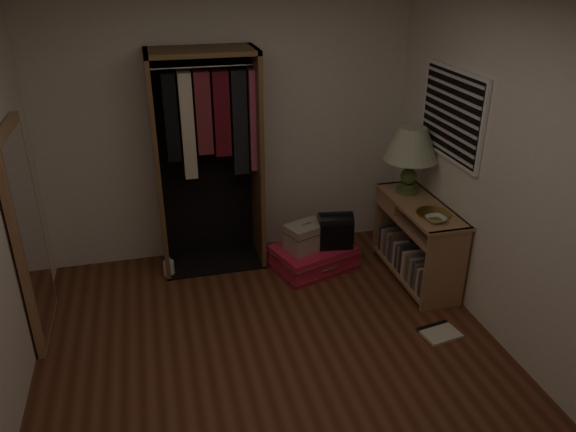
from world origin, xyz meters
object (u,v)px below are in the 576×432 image
(floor_mirror, at_px, (29,235))
(table_lamp, at_px, (412,145))
(console_bookshelf, at_px, (415,238))
(black_bag, at_px, (335,229))
(open_wardrobe, at_px, (210,143))
(white_jug, at_px, (169,268))
(pink_suitcase, at_px, (313,257))
(train_case, at_px, (306,236))

(floor_mirror, xyz_separation_m, table_lamp, (3.24, 0.30, 0.35))
(floor_mirror, relative_size, table_lamp, 2.75)
(console_bookshelf, bearing_deg, black_bag, 153.69)
(open_wardrobe, relative_size, white_jug, 11.34)
(floor_mirror, height_order, pink_suitcase, floor_mirror)
(black_bag, relative_size, white_jug, 1.93)
(open_wardrobe, relative_size, pink_suitcase, 2.33)
(open_wardrobe, xyz_separation_m, white_jug, (-0.48, -0.17, -1.14))
(open_wardrobe, xyz_separation_m, table_lamp, (1.76, -0.48, -0.01))
(floor_mirror, height_order, black_bag, floor_mirror)
(floor_mirror, xyz_separation_m, white_jug, (1.01, 0.60, -0.77))
(open_wardrobe, bearing_deg, white_jug, -160.32)
(console_bookshelf, distance_m, table_lamp, 0.85)
(white_jug, bearing_deg, train_case, -9.51)
(pink_suitcase, relative_size, black_bag, 2.52)
(console_bookshelf, height_order, train_case, console_bookshelf)
(black_bag, bearing_deg, console_bookshelf, -17.85)
(pink_suitcase, bearing_deg, open_wardrobe, 138.97)
(console_bookshelf, height_order, table_lamp, table_lamp)
(open_wardrobe, distance_m, table_lamp, 1.82)
(table_lamp, bearing_deg, floor_mirror, -174.80)
(white_jug, bearing_deg, floor_mirror, -149.17)
(train_case, bearing_deg, floor_mirror, 168.06)
(floor_mirror, bearing_deg, white_jug, 30.83)
(black_bag, xyz_separation_m, table_lamp, (0.67, -0.08, 0.80))
(open_wardrobe, height_order, table_lamp, open_wardrobe)
(white_jug, bearing_deg, open_wardrobe, 19.68)
(console_bookshelf, height_order, floor_mirror, floor_mirror)
(pink_suitcase, bearing_deg, table_lamp, -24.60)
(pink_suitcase, bearing_deg, floor_mirror, 171.61)
(console_bookshelf, distance_m, pink_suitcase, 0.98)
(pink_suitcase, height_order, table_lamp, table_lamp)
(white_jug, bearing_deg, console_bookshelf, -14.04)
(table_lamp, bearing_deg, console_bookshelf, -90.75)
(train_case, bearing_deg, table_lamp, -26.89)
(black_bag, bearing_deg, pink_suitcase, -178.87)
(floor_mirror, xyz_separation_m, pink_suitcase, (2.37, 0.40, -0.74))
(pink_suitcase, relative_size, table_lamp, 1.42)
(black_bag, bearing_deg, floor_mirror, -163.33)
(console_bookshelf, distance_m, white_jug, 2.32)
(console_bookshelf, height_order, pink_suitcase, console_bookshelf)
(pink_suitcase, relative_size, train_case, 2.00)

